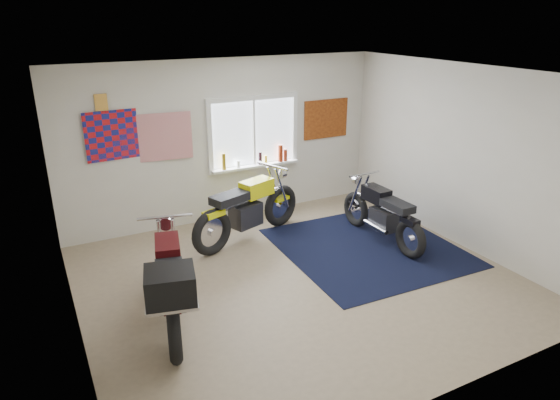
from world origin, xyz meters
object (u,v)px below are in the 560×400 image
yellow_triumph (248,210)px  black_chrome_bike (382,215)px  maroon_tourer (170,283)px  navy_rug (368,247)px

yellow_triumph → black_chrome_bike: bearing=-48.9°
yellow_triumph → black_chrome_bike: 2.09m
maroon_tourer → navy_rug: bearing=-64.9°
navy_rug → maroon_tourer: maroon_tourer is taller
navy_rug → yellow_triumph: (-1.48, 1.14, 0.48)m
yellow_triumph → maroon_tourer: yellow_triumph is taller
navy_rug → black_chrome_bike: bearing=19.2°
yellow_triumph → maroon_tourer: (-1.72, -1.79, 0.09)m
black_chrome_bike → navy_rug: bearing=108.2°
navy_rug → black_chrome_bike: 0.55m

